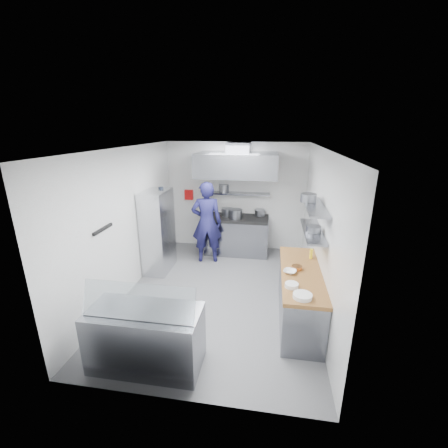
% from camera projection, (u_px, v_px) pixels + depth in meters
% --- Properties ---
extents(floor, '(5.00, 5.00, 0.00)m').
position_uv_depth(floor, '(219.00, 293.00, 5.96)').
color(floor, '#545456').
rests_on(floor, ground).
extents(ceiling, '(5.00, 5.00, 0.00)m').
position_uv_depth(ceiling, '(218.00, 148.00, 5.10)').
color(ceiling, silver).
rests_on(ceiling, wall_back).
extents(wall_back, '(3.60, 2.80, 0.02)m').
position_uv_depth(wall_back, '(236.00, 197.00, 7.88)').
color(wall_back, white).
rests_on(wall_back, floor).
extents(wall_front, '(3.60, 2.80, 0.02)m').
position_uv_depth(wall_front, '(178.00, 299.00, 3.18)').
color(wall_front, white).
rests_on(wall_front, floor).
extents(wall_left, '(2.80, 5.00, 0.02)m').
position_uv_depth(wall_left, '(128.00, 222.00, 5.80)').
color(wall_left, white).
rests_on(wall_left, floor).
extents(wall_right, '(2.80, 5.00, 0.02)m').
position_uv_depth(wall_right, '(320.00, 231.00, 5.26)').
color(wall_right, white).
rests_on(wall_right, floor).
extents(gas_range, '(1.60, 0.80, 0.90)m').
position_uv_depth(gas_range, '(237.00, 236.00, 7.78)').
color(gas_range, gray).
rests_on(gas_range, floor).
extents(cooktop, '(1.57, 0.78, 0.06)m').
position_uv_depth(cooktop, '(237.00, 218.00, 7.63)').
color(cooktop, black).
rests_on(cooktop, gas_range).
extents(stock_pot_left, '(0.30, 0.30, 0.20)m').
position_uv_depth(stock_pot_left, '(227.00, 212.00, 7.71)').
color(stock_pot_left, slate).
rests_on(stock_pot_left, cooktop).
extents(stock_pot_mid, '(0.33, 0.33, 0.24)m').
position_uv_depth(stock_pot_mid, '(236.00, 214.00, 7.45)').
color(stock_pot_mid, slate).
rests_on(stock_pot_mid, cooktop).
extents(stock_pot_right, '(0.27, 0.27, 0.16)m').
position_uv_depth(stock_pot_right, '(260.00, 213.00, 7.72)').
color(stock_pot_right, slate).
rests_on(stock_pot_right, cooktop).
extents(over_range_shelf, '(1.60, 0.30, 0.04)m').
position_uv_depth(over_range_shelf, '(239.00, 194.00, 7.67)').
color(over_range_shelf, gray).
rests_on(over_range_shelf, wall_back).
extents(shelf_pot_a, '(0.25, 0.25, 0.18)m').
position_uv_depth(shelf_pot_a, '(224.00, 188.00, 7.82)').
color(shelf_pot_a, slate).
rests_on(shelf_pot_a, over_range_shelf).
extents(extractor_hood, '(1.90, 1.15, 0.55)m').
position_uv_depth(extractor_hood, '(237.00, 165.00, 7.04)').
color(extractor_hood, gray).
rests_on(extractor_hood, wall_back).
extents(hood_duct, '(0.55, 0.55, 0.24)m').
position_uv_depth(hood_duct, '(238.00, 148.00, 7.14)').
color(hood_duct, slate).
rests_on(hood_duct, extractor_hood).
extents(red_firebox, '(0.22, 0.10, 0.26)m').
position_uv_depth(red_firebox, '(189.00, 195.00, 8.00)').
color(red_firebox, red).
rests_on(red_firebox, wall_back).
extents(chef, '(0.79, 0.60, 1.97)m').
position_uv_depth(chef, '(207.00, 222.00, 7.11)').
color(chef, '#19184A').
rests_on(chef, floor).
extents(wire_rack, '(0.50, 0.90, 1.85)m').
position_uv_depth(wire_rack, '(158.00, 231.00, 6.68)').
color(wire_rack, silver).
rests_on(wire_rack, floor).
extents(rack_bin_a, '(0.17, 0.21, 0.19)m').
position_uv_depth(rack_bin_a, '(160.00, 235.00, 6.82)').
color(rack_bin_a, white).
rests_on(rack_bin_a, wire_rack).
extents(rack_bin_b, '(0.14, 0.17, 0.16)m').
position_uv_depth(rack_bin_b, '(167.00, 207.00, 7.20)').
color(rack_bin_b, yellow).
rests_on(rack_bin_b, wire_rack).
extents(rack_jar, '(0.11, 0.11, 0.18)m').
position_uv_depth(rack_jar, '(161.00, 191.00, 6.60)').
color(rack_jar, black).
rests_on(rack_jar, wire_rack).
extents(knife_strip, '(0.04, 0.55, 0.05)m').
position_uv_depth(knife_strip, '(103.00, 229.00, 4.91)').
color(knife_strip, black).
rests_on(knife_strip, wall_left).
extents(prep_counter_base, '(0.62, 2.00, 0.84)m').
position_uv_depth(prep_counter_base, '(299.00, 297.00, 5.04)').
color(prep_counter_base, gray).
rests_on(prep_counter_base, floor).
extents(prep_counter_top, '(0.65, 2.04, 0.06)m').
position_uv_depth(prep_counter_top, '(301.00, 273.00, 4.90)').
color(prep_counter_top, '#94582B').
rests_on(prep_counter_top, prep_counter_base).
extents(plate_stack_a, '(0.26, 0.26, 0.06)m').
position_uv_depth(plate_stack_a, '(302.00, 296.00, 4.12)').
color(plate_stack_a, white).
rests_on(plate_stack_a, prep_counter_top).
extents(plate_stack_b, '(0.20, 0.20, 0.06)m').
position_uv_depth(plate_stack_b, '(292.00, 285.00, 4.40)').
color(plate_stack_b, white).
rests_on(plate_stack_b, prep_counter_top).
extents(copper_pan, '(0.17, 0.17, 0.06)m').
position_uv_depth(copper_pan, '(297.00, 268.00, 4.95)').
color(copper_pan, '#CD7B39').
rests_on(copper_pan, prep_counter_top).
extents(squeeze_bottle, '(0.06, 0.06, 0.18)m').
position_uv_depth(squeeze_bottle, '(311.00, 254.00, 5.34)').
color(squeeze_bottle, yellow).
rests_on(squeeze_bottle, prep_counter_top).
extents(mixing_bowl, '(0.25, 0.25, 0.05)m').
position_uv_depth(mixing_bowl, '(290.00, 272.00, 4.83)').
color(mixing_bowl, white).
rests_on(mixing_bowl, prep_counter_top).
extents(wall_shelf_lower, '(0.30, 1.30, 0.04)m').
position_uv_depth(wall_shelf_lower, '(313.00, 231.00, 4.97)').
color(wall_shelf_lower, gray).
rests_on(wall_shelf_lower, wall_right).
extents(wall_shelf_upper, '(0.30, 1.30, 0.04)m').
position_uv_depth(wall_shelf_upper, '(315.00, 207.00, 4.84)').
color(wall_shelf_upper, gray).
rests_on(wall_shelf_upper, wall_right).
extents(shelf_pot_c, '(0.24, 0.24, 0.10)m').
position_uv_depth(shelf_pot_c, '(314.00, 229.00, 4.85)').
color(shelf_pot_c, slate).
rests_on(shelf_pot_c, wall_shelf_lower).
extents(shelf_pot_d, '(0.27, 0.27, 0.14)m').
position_uv_depth(shelf_pot_d, '(308.00, 198.00, 5.04)').
color(shelf_pot_d, slate).
rests_on(shelf_pot_d, wall_shelf_upper).
extents(display_case, '(1.50, 0.70, 0.85)m').
position_uv_depth(display_case, '(146.00, 338.00, 4.05)').
color(display_case, gray).
rests_on(display_case, floor).
extents(display_glass, '(1.47, 0.19, 0.42)m').
position_uv_depth(display_glass, '(138.00, 301.00, 3.74)').
color(display_glass, silver).
rests_on(display_glass, display_case).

